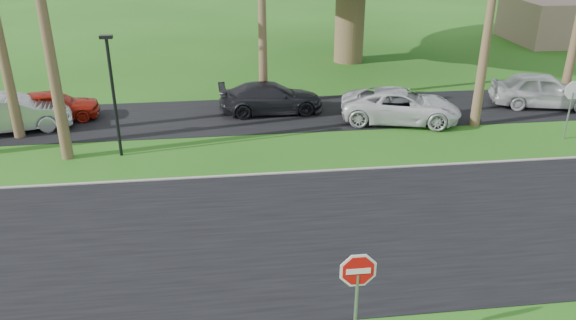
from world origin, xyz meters
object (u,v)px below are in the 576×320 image
Objects in this scene: stop_sign_near at (357,284)px; car_pickup at (543,90)px; car_red at (52,106)px; car_silver at (12,114)px; car_dark at (271,98)px; stop_sign_far at (572,98)px; car_minivan at (401,106)px.

stop_sign_near is 0.55× the size of car_pickup.
car_red is 0.84× the size of car_pickup.
car_dark is at bearing -97.03° from car_silver.
car_silver is at bearing 127.72° from stop_sign_near.
stop_sign_far is 22.16m from car_red.
car_dark is (-11.75, 4.80, -1.08)m from stop_sign_far.
car_silver is 16.80m from car_minivan.
car_red is at bearing 101.96° from car_pickup.
car_dark is at bearing 90.92° from stop_sign_near.
stop_sign_near is 0.54× the size of car_dark.
stop_sign_near reaches higher than car_dark.
car_pickup is (24.19, 0.31, 0.03)m from car_silver.
car_pickup is at bearing -101.62° from car_silver.
car_minivan is at bearing -25.01° from stop_sign_far.
stop_sign_near is 0.50× the size of car_minivan.
car_silver is 11.21m from car_dark.
car_minivan is at bearing 68.87° from stop_sign_near.
car_pickup is at bearing -99.53° from car_red.
car_minivan is (5.61, -1.93, 0.03)m from car_dark.
car_dark is at bearing 85.01° from car_minivan.
car_red is at bearing 87.46° from car_dark.
stop_sign_near reaches higher than car_red.
car_pickup reaches higher than car_silver.
car_pickup reaches higher than car_minivan.
stop_sign_far reaches higher than car_red.
stop_sign_near is at bearing 179.15° from car_dark.
stop_sign_near is at bearing 153.83° from car_pickup.
stop_sign_near reaches higher than car_minivan.
car_dark is at bearing -22.21° from stop_sign_far.
car_pickup is (12.77, 15.07, -0.96)m from stop_sign_near.
stop_sign_far is 0.55× the size of car_silver.
car_red is at bearing -61.08° from car_silver.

